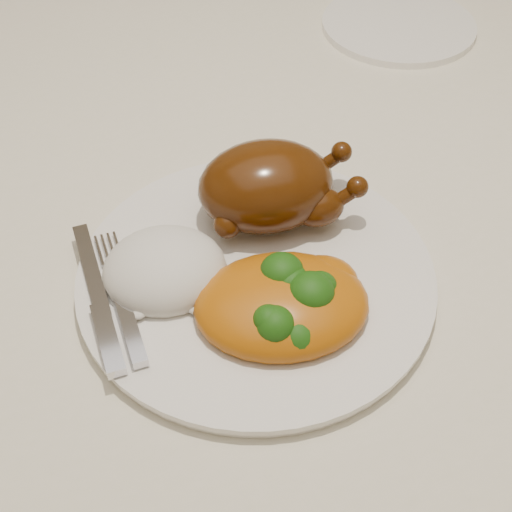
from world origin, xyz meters
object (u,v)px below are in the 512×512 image
object	(u,v)px
dinner_plate	(256,277)
roast_chicken	(270,186)
dining_table	(219,221)
side_plate	(399,25)

from	to	relation	value
dinner_plate	roast_chicken	distance (m)	0.08
dining_table	roast_chicken	world-z (taller)	roast_chicken
dinner_plate	side_plate	xyz separation A→B (m)	(0.31, 0.35, -0.00)
side_plate	roast_chicken	world-z (taller)	roast_chicken
dinner_plate	side_plate	bearing A→B (deg)	48.57
roast_chicken	side_plate	bearing A→B (deg)	53.54
dining_table	roast_chicken	xyz separation A→B (m)	(0.02, -0.13, 0.15)
dinner_plate	dining_table	bearing A→B (deg)	84.28
dining_table	roast_chicken	size ratio (longest dim) A/B	10.38
side_plate	dinner_plate	bearing A→B (deg)	-131.43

